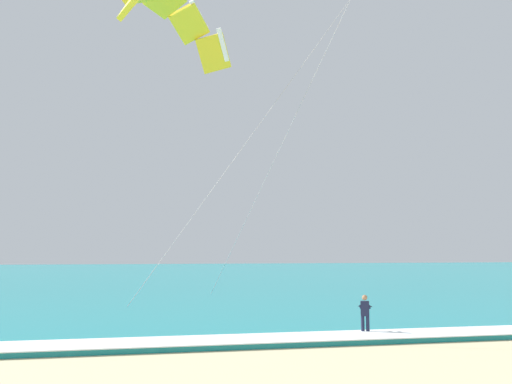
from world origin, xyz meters
name	(u,v)px	position (x,y,z in m)	size (l,w,h in m)	color
sea	(215,274)	(0.00, 72.86, 0.10)	(200.00, 120.00, 0.20)	teal
surf_foam	(402,333)	(0.00, 13.86, 0.22)	(200.00, 2.20, 0.04)	white
surfboard	(366,337)	(-1.25, 14.60, 0.03)	(0.99, 1.45, 0.09)	#239EC6
kitesurfer	(365,313)	(-1.24, 14.61, 0.94)	(0.66, 0.66, 1.69)	#191E38
kite_primary	(173,14)	(-8.95, 20.03, 15.42)	(10.16, 8.56, 15.60)	yellow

